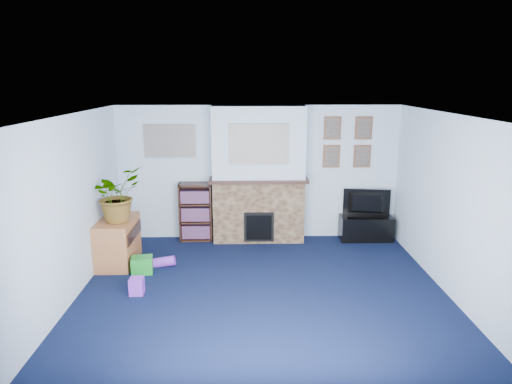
{
  "coord_description": "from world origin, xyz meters",
  "views": [
    {
      "loc": [
        -0.22,
        -5.76,
        2.84
      ],
      "look_at": [
        -0.07,
        0.86,
        1.19
      ],
      "focal_mm": 32.0,
      "sensor_mm": 36.0,
      "label": 1
    }
  ],
  "objects_px": {
    "tv_stand": "(366,228)",
    "bookshelf": "(196,213)",
    "television": "(367,203)",
    "sideboard": "(118,242)"
  },
  "relations": [
    {
      "from": "tv_stand",
      "to": "sideboard",
      "type": "distance_m",
      "value": 4.3
    },
    {
      "from": "tv_stand",
      "to": "television",
      "type": "xyz_separation_m",
      "value": [
        0.0,
        0.02,
        0.45
      ]
    },
    {
      "from": "bookshelf",
      "to": "sideboard",
      "type": "height_order",
      "value": "bookshelf"
    },
    {
      "from": "television",
      "to": "sideboard",
      "type": "bearing_deg",
      "value": 21.93
    },
    {
      "from": "tv_stand",
      "to": "sideboard",
      "type": "bearing_deg",
      "value": -166.71
    },
    {
      "from": "tv_stand",
      "to": "bookshelf",
      "type": "height_order",
      "value": "bookshelf"
    },
    {
      "from": "sideboard",
      "to": "television",
      "type": "bearing_deg",
      "value": 13.55
    },
    {
      "from": "television",
      "to": "sideboard",
      "type": "xyz_separation_m",
      "value": [
        -4.18,
        -1.01,
        -0.33
      ]
    },
    {
      "from": "television",
      "to": "bookshelf",
      "type": "relative_size",
      "value": 0.79
    },
    {
      "from": "tv_stand",
      "to": "television",
      "type": "bearing_deg",
      "value": 90.0
    }
  ]
}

